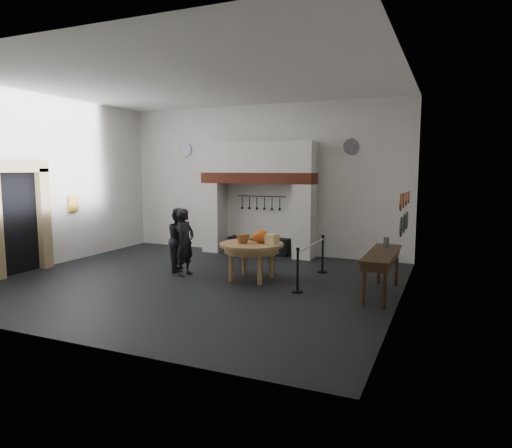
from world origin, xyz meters
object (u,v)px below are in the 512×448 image
at_px(iron_range, 259,246).
at_px(side_table, 382,254).
at_px(visitor_far, 180,239).
at_px(barrier_post_far, 323,255).
at_px(work_table, 252,244).
at_px(visitor_near, 185,242).
at_px(barrier_post_near, 298,271).

xyz_separation_m(iron_range, side_table, (4.10, -3.24, 0.62)).
height_order(visitor_far, barrier_post_far, visitor_far).
distance_m(work_table, visitor_near, 1.67).
relative_size(iron_range, visitor_far, 1.18).
bearing_deg(work_table, barrier_post_near, -24.68).
bearing_deg(iron_range, barrier_post_far, -34.69).
bearing_deg(iron_range, visitor_far, -107.77).
relative_size(visitor_near, visitor_far, 1.02).
distance_m(barrier_post_near, barrier_post_far, 2.00).
bearing_deg(barrier_post_near, iron_range, 123.54).
bearing_deg(visitor_far, side_table, -121.68).
distance_m(visitor_near, visitor_far, 0.57).
distance_m(iron_range, side_table, 5.26).
bearing_deg(visitor_far, iron_range, -45.87).
bearing_deg(side_table, barrier_post_far, 136.99).
xyz_separation_m(barrier_post_near, barrier_post_far, (0.00, 2.00, 0.00)).
distance_m(iron_range, barrier_post_near, 4.44).
bearing_deg(visitor_far, barrier_post_far, -98.20).
relative_size(visitor_far, side_table, 0.73).
xyz_separation_m(work_table, visitor_near, (-1.66, -0.24, -0.02)).
xyz_separation_m(visitor_near, barrier_post_near, (2.98, -0.37, -0.37)).
bearing_deg(visitor_far, work_table, -122.67).
height_order(visitor_far, side_table, visitor_far).
height_order(visitor_near, barrier_post_near, visitor_near).
relative_size(work_table, barrier_post_near, 1.66).
relative_size(visitor_far, barrier_post_near, 1.79).
bearing_deg(side_table, work_table, 177.10).
bearing_deg(barrier_post_near, visitor_near, 172.84).
distance_m(side_table, barrier_post_far, 2.30).
bearing_deg(barrier_post_far, visitor_far, -160.10).
bearing_deg(iron_range, work_table, -70.04).
bearing_deg(side_table, iron_range, 141.72).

